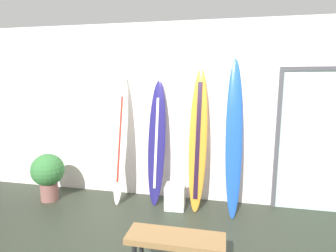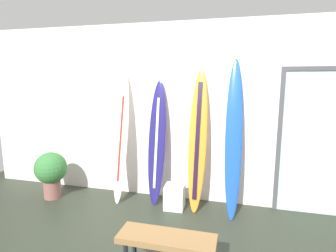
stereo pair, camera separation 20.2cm
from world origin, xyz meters
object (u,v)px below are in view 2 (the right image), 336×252
(surfboard_sunset, at_px, (198,141))
(bench, at_px, (167,242))
(surfboard_ivory, at_px, (121,140))
(glass_door, at_px, (318,140))
(potted_plant, at_px, (51,171))
(surfboard_cobalt, at_px, (234,139))
(display_block_left, at_px, (175,197))
(surfboard_navy, at_px, (157,143))

(surfboard_sunset, relative_size, bench, 2.24)
(surfboard_ivory, distance_m, glass_door, 2.89)
(potted_plant, bearing_deg, surfboard_sunset, 6.20)
(surfboard_sunset, height_order, glass_door, glass_door)
(potted_plant, bearing_deg, surfboard_cobalt, 4.10)
(surfboard_cobalt, distance_m, glass_door, 1.18)
(display_block_left, bearing_deg, surfboard_sunset, 19.24)
(surfboard_navy, relative_size, surfboard_cobalt, 0.86)
(display_block_left, bearing_deg, bench, -79.50)
(surfboard_ivory, xyz_separation_m, surfboard_sunset, (1.22, 0.01, 0.04))
(display_block_left, relative_size, potted_plant, 0.47)
(surfboard_cobalt, bearing_deg, glass_door, 14.72)
(surfboard_cobalt, xyz_separation_m, bench, (-0.55, -1.57, -0.69))
(surfboard_sunset, distance_m, surfboard_cobalt, 0.52)
(surfboard_navy, relative_size, display_block_left, 5.38)
(surfboard_sunset, bearing_deg, potted_plant, -173.80)
(surfboard_cobalt, relative_size, glass_door, 1.06)
(surfboard_ivory, distance_m, display_block_left, 1.21)
(glass_door, relative_size, bench, 2.26)
(glass_door, height_order, bench, glass_door)
(surfboard_sunset, xyz_separation_m, surfboard_cobalt, (0.51, -0.05, 0.07))
(surfboard_ivory, relative_size, surfboard_cobalt, 0.90)
(surfboard_ivory, height_order, bench, surfboard_ivory)
(glass_door, bearing_deg, display_block_left, -169.64)
(potted_plant, xyz_separation_m, bench, (2.32, -1.37, -0.05))
(surfboard_navy, height_order, surfboard_sunset, surfboard_sunset)
(surfboard_navy, xyz_separation_m, glass_door, (2.30, 0.21, 0.12))
(display_block_left, relative_size, glass_door, 0.17)
(surfboard_navy, xyz_separation_m, surfboard_cobalt, (1.16, -0.09, 0.14))
(surfboard_sunset, bearing_deg, surfboard_ivory, -179.41)
(surfboard_cobalt, bearing_deg, surfboard_navy, 175.48)
(surfboard_navy, relative_size, bench, 2.06)
(surfboard_navy, bearing_deg, glass_door, 5.20)
(surfboard_navy, bearing_deg, surfboard_sunset, -3.64)
(bench, bearing_deg, surfboard_sunset, 88.58)
(surfboard_ivory, relative_size, display_block_left, 5.65)
(potted_plant, relative_size, bench, 0.82)
(surfboard_navy, xyz_separation_m, surfboard_sunset, (0.64, -0.04, 0.07))
(bench, bearing_deg, surfboard_navy, 109.84)
(surfboard_ivory, xyz_separation_m, bench, (1.17, -1.61, -0.58))
(surfboard_sunset, height_order, display_block_left, surfboard_sunset)
(surfboard_ivory, relative_size, surfboard_navy, 1.05)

